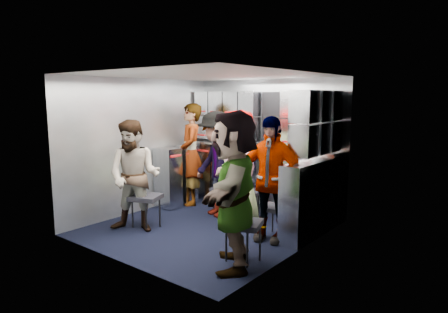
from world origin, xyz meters
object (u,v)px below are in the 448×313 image
Objects in this scene: jump_seat_center at (247,194)px; jump_seat_near_right at (243,226)px; attendant_arc_c at (240,167)px; attendant_arc_e at (234,190)px; jump_seat_mid_left at (224,190)px; attendant_arc_a at (135,176)px; attendant_arc_b at (217,164)px; attendant_arc_d at (270,179)px; jump_seat_near_left at (146,199)px; jump_seat_mid_right at (277,209)px; attendant_standing at (191,154)px.

jump_seat_center is 1.57m from jump_seat_near_right.
attendant_arc_c is 1.57m from attendant_arc_e.
attendant_arc_a is at bearing -106.21° from jump_seat_mid_left.
jump_seat_center is 0.64m from attendant_arc_b.
attendant_arc_a is at bearing -122.14° from jump_seat_center.
attendant_arc_d reaches higher than attendant_arc_a.
attendant_arc_e is at bearing -90.00° from jump_seat_near_right.
jump_seat_mid_left is (0.41, 1.24, -0.05)m from jump_seat_near_left.
attendant_arc_e reaches higher than jump_seat_mid_right.
jump_seat_center is at bearing 175.87° from attendant_arc_e.
attendant_standing is (-1.23, 0.10, 0.47)m from jump_seat_center.
jump_seat_near_right is 1.78m from attendant_arc_a.
attendant_arc_e reaches higher than attendant_arc_c.
attendant_arc_e reaches higher than jump_seat_near_left.
jump_seat_mid_left is 1.41m from attendant_arc_d.
jump_seat_mid_left is at bearing 45.09° from attendant_arc_a.
attendant_arc_b is (-0.00, -0.18, 0.45)m from jump_seat_mid_left.
jump_seat_mid_left is at bearing 144.45° from attendant_arc_d.
jump_seat_near_left is at bearing -152.93° from jump_seat_mid_right.
jump_seat_near_left is at bearing -167.58° from attendant_arc_d.
attendant_arc_d is (1.97, -0.66, -0.06)m from attendant_standing.
attendant_arc_a is at bearing -90.00° from jump_seat_near_left.
attendant_arc_e is at bearing -32.09° from attendant_arc_a.
jump_seat_mid_right is at bearing 8.54° from attendant_arc_b.
attendant_arc_a is (-1.74, -0.08, 0.35)m from jump_seat_near_right.
jump_seat_near_left is 1.31m from jump_seat_mid_left.
attendant_arc_e is at bearing -9.22° from jump_seat_near_left.
jump_seat_center is (0.46, -0.03, 0.03)m from jump_seat_mid_left.
attendant_arc_b reaches higher than jump_seat_near_left.
attendant_arc_a is 0.96× the size of attendant_arc_d.
attendant_arc_d is (0.75, -0.38, -0.02)m from attendant_arc_c.
jump_seat_near_left is 0.31× the size of attendant_arc_c.
attendant_standing is at bearing -178.33° from attendant_arc_b.
jump_seat_near_right is 0.29× the size of attendant_standing.
jump_seat_mid_right is at bearing -26.98° from jump_seat_center.
attendant_arc_a is (-0.00, -0.18, 0.35)m from jump_seat_near_left.
jump_seat_near_left is 1.75m from jump_seat_near_right.
attendant_arc_c is at bearing 49.69° from jump_seat_near_left.
attendant_arc_b is 0.46m from attendant_arc_c.
attendant_standing is at bearing 146.13° from jump_seat_near_right.
jump_seat_mid_right is (1.62, 0.83, -0.05)m from jump_seat_near_left.
attendant_standing is at bearing -161.59° from attendant_arc_e.
jump_seat_near_left is 1.20m from attendant_arc_b.
attendant_arc_c is at bearing 143.64° from attendant_arc_d.
jump_seat_mid_left is 0.25× the size of attendant_arc_d.
attendant_arc_a reaches higher than jump_seat_mid_left.
attendant_arc_d is at bearing 0.57° from attendant_arc_b.
jump_seat_near_left is 1.82m from jump_seat_mid_right.
jump_seat_mid_right is 0.25× the size of attendant_arc_c.
jump_seat_mid_right is 1.22m from attendant_arc_e.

